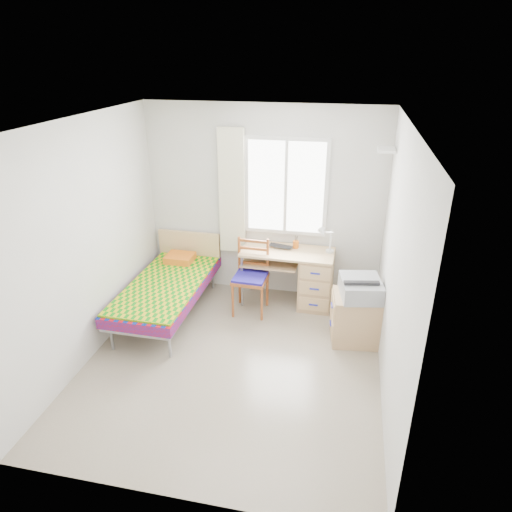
{
  "coord_description": "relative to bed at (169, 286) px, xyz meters",
  "views": [
    {
      "loc": [
        1.1,
        -4.03,
        3.19
      ],
      "look_at": [
        0.15,
        0.55,
        1.07
      ],
      "focal_mm": 32.0,
      "sensor_mm": 36.0,
      "label": 1
    }
  ],
  "objects": [
    {
      "name": "wall_back",
      "position": [
        1.08,
        0.9,
        0.9
      ],
      "size": [
        3.2,
        0.0,
        3.2
      ],
      "primitive_type": "plane",
      "rotation": [
        1.57,
        0.0,
        0.0
      ],
      "color": "silver",
      "rests_on": "ground"
    },
    {
      "name": "printer",
      "position": [
        2.41,
        -0.14,
        0.31
      ],
      "size": [
        0.53,
        0.58,
        0.22
      ],
      "rotation": [
        0.0,
        0.0,
        0.18
      ],
      "color": "#9CA0A4",
      "rests_on": "cabinet"
    },
    {
      "name": "wall_left",
      "position": [
        -0.52,
        -0.85,
        0.9
      ],
      "size": [
        0.0,
        3.5,
        3.5
      ],
      "primitive_type": "plane",
      "rotation": [
        1.57,
        0.0,
        1.57
      ],
      "color": "silver",
      "rests_on": "ground"
    },
    {
      "name": "floating_shelf",
      "position": [
        2.57,
        0.55,
        1.75
      ],
      "size": [
        0.2,
        0.32,
        0.03
      ],
      "primitive_type": "cube",
      "color": "white",
      "rests_on": "wall_right"
    },
    {
      "name": "curtain",
      "position": [
        0.66,
        0.83,
        1.05
      ],
      "size": [
        0.35,
        0.05,
        1.7
      ],
      "primitive_type": "cube",
      "color": "#F1ECC7",
      "rests_on": "wall_back"
    },
    {
      "name": "wall_right",
      "position": [
        2.68,
        -0.85,
        0.9
      ],
      "size": [
        0.0,
        3.5,
        3.5
      ],
      "primitive_type": "plane",
      "rotation": [
        1.57,
        0.0,
        -1.57
      ],
      "color": "silver",
      "rests_on": "ground"
    },
    {
      "name": "pen_cup",
      "position": [
        1.55,
        0.73,
        0.41
      ],
      "size": [
        0.1,
        0.1,
        0.1
      ],
      "primitive_type": "cylinder",
      "rotation": [
        0.0,
        0.0,
        -0.25
      ],
      "color": "#E55819",
      "rests_on": "desk"
    },
    {
      "name": "book",
      "position": [
        1.31,
        0.62,
        0.19
      ],
      "size": [
        0.16,
        0.21,
        0.02
      ],
      "primitive_type": "imported",
      "rotation": [
        0.0,
        0.0,
        0.0
      ],
      "color": "gray",
      "rests_on": "desk"
    },
    {
      "name": "bed",
      "position": [
        0.0,
        0.0,
        0.0
      ],
      "size": [
        0.92,
        1.92,
        0.83
      ],
      "rotation": [
        0.0,
        0.0,
        -0.02
      ],
      "color": "#96989E",
      "rests_on": "floor"
    },
    {
      "name": "floor",
      "position": [
        1.08,
        -0.85,
        -0.4
      ],
      "size": [
        3.5,
        3.5,
        0.0
      ],
      "primitive_type": "plane",
      "color": "#BCAD93",
      "rests_on": "ground"
    },
    {
      "name": "ceiling",
      "position": [
        1.08,
        -0.85,
        2.2
      ],
      "size": [
        3.5,
        3.5,
        0.0
      ],
      "primitive_type": "plane",
      "rotation": [
        3.14,
        0.0,
        0.0
      ],
      "color": "white",
      "rests_on": "wall_back"
    },
    {
      "name": "chair",
      "position": [
        1.04,
        0.3,
        0.15
      ],
      "size": [
        0.44,
        0.44,
        0.99
      ],
      "rotation": [
        0.0,
        0.0,
        -0.04
      ],
      "color": "brown",
      "rests_on": "floor"
    },
    {
      "name": "window",
      "position": [
        1.38,
        0.88,
        1.15
      ],
      "size": [
        1.1,
        0.04,
        1.3
      ],
      "color": "white",
      "rests_on": "wall_back"
    },
    {
      "name": "cabinet",
      "position": [
        2.39,
        -0.13,
        -0.1
      ],
      "size": [
        0.61,
        0.55,
        0.6
      ],
      "rotation": [
        0.0,
        0.0,
        0.12
      ],
      "color": "tan",
      "rests_on": "floor"
    },
    {
      "name": "desk",
      "position": [
        1.79,
        0.6,
        0.01
      ],
      "size": [
        1.23,
        0.59,
        0.76
      ],
      "rotation": [
        0.0,
        0.0,
        -0.02
      ],
      "color": "#E3B077",
      "rests_on": "floor"
    },
    {
      "name": "task_lamp",
      "position": [
        1.95,
        0.56,
        0.62
      ],
      "size": [
        0.23,
        0.32,
        0.41
      ],
      "rotation": [
        0.0,
        0.0,
        0.12
      ],
      "color": "white",
      "rests_on": "desk"
    },
    {
      "name": "laptop",
      "position": [
        1.34,
        0.65,
        0.37
      ],
      "size": [
        0.36,
        0.27,
        0.03
      ],
      "primitive_type": "imported",
      "rotation": [
        0.0,
        0.0,
        -0.22
      ],
      "color": "black",
      "rests_on": "desk"
    }
  ]
}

